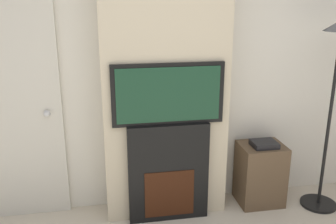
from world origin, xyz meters
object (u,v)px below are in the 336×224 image
at_px(television, 168,94).
at_px(media_stand, 260,173).
at_px(floor_lamp, 335,79).
at_px(fireplace, 168,172).

distance_m(television, media_stand, 1.25).
bearing_deg(media_stand, television, -173.76).
bearing_deg(media_stand, floor_lamp, -16.64).
relative_size(television, media_stand, 1.46).
bearing_deg(television, media_stand, 6.24).
bearing_deg(floor_lamp, media_stand, 163.36).
distance_m(floor_lamp, media_stand, 1.09).
height_order(floor_lamp, media_stand, floor_lamp).
xyz_separation_m(fireplace, media_stand, (0.92, 0.10, -0.14)).
relative_size(floor_lamp, media_stand, 2.71).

